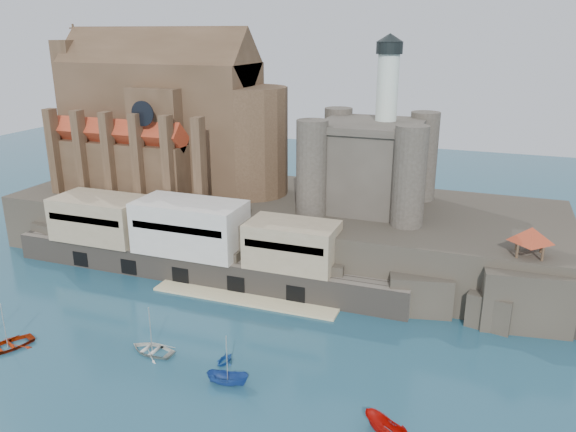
% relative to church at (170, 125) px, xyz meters
% --- Properties ---
extents(ground, '(300.00, 300.00, 0.00)m').
position_rel_church_xyz_m(ground, '(24.13, -41.85, -22.13)').
color(ground, '#194053').
rests_on(ground, ground).
extents(promontory, '(100.00, 36.00, 10.00)m').
position_rel_church_xyz_m(promontory, '(23.94, -2.48, -17.20)').
color(promontory, '#2A251F').
rests_on(promontory, ground).
extents(quay, '(70.00, 12.00, 13.05)m').
position_rel_church_xyz_m(quay, '(13.94, -18.78, -16.06)').
color(quay, '#62594E').
rests_on(quay, ground).
extents(church, '(47.00, 25.93, 30.51)m').
position_rel_church_xyz_m(church, '(0.00, 0.00, 0.00)').
color(church, '#453120').
rests_on(church, promontory).
extents(castle_keep, '(21.20, 21.20, 29.30)m').
position_rel_church_xyz_m(castle_keep, '(40.21, -0.78, -3.81)').
color(castle_keep, '#403A32').
rests_on(castle_keep, promontory).
extents(rock_outcrop, '(14.50, 10.50, 8.70)m').
position_rel_church_xyz_m(rock_outcrop, '(66.13, -16.01, -18.11)').
color(rock_outcrop, '#2A251F').
rests_on(rock_outcrop, ground).
extents(pavilion, '(6.40, 6.40, 5.40)m').
position_rel_church_xyz_m(pavilion, '(66.13, -15.85, -9.40)').
color(pavilion, '#453120').
rests_on(pavilion, rock_outcrop).
extents(boat_0, '(4.81, 3.20, 6.55)m').
position_rel_church_xyz_m(boat_0, '(2.84, -47.30, -22.13)').
color(boat_0, '#8D1C02').
rests_on(boat_0, ground).
extents(boat_2, '(2.24, 2.20, 5.13)m').
position_rel_church_xyz_m(boat_2, '(33.49, -44.50, -22.13)').
color(boat_2, navy).
rests_on(boat_2, ground).
extents(boat_6, '(1.73, 4.54, 6.20)m').
position_rel_church_xyz_m(boat_6, '(21.20, -41.58, -22.13)').
color(boat_6, beige).
rests_on(boat_6, ground).
extents(boat_7, '(2.84, 1.99, 3.04)m').
position_rel_church_xyz_m(boat_7, '(31.14, -40.60, -22.13)').
color(boat_7, '#194B99').
rests_on(boat_7, ground).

